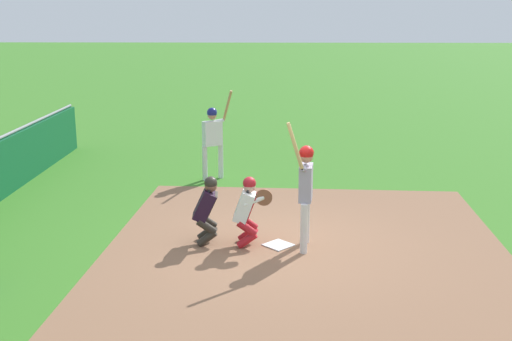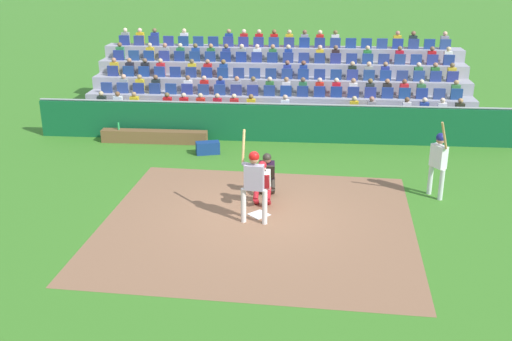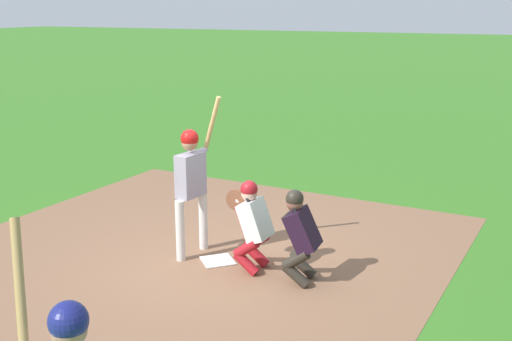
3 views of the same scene
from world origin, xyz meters
TOP-DOWN VIEW (x-y plane):
  - ground_plane at (0.00, 0.00)m, footprint 160.00×160.00m
  - infield_dirt_patch at (0.00, 0.50)m, footprint 8.05×7.56m
  - home_plate_marker at (0.00, 0.00)m, footprint 0.62×0.62m
  - batter_at_plate at (0.10, 0.47)m, footprint 0.68×0.50m
  - catcher_crouching at (-0.03, -0.56)m, footprint 0.47×0.71m
  - home_plate_umpire at (-0.11, -1.30)m, footprint 0.49×0.49m

SIDE VIEW (x-z plane):
  - ground_plane at x=0.00m, z-range 0.00..0.00m
  - infield_dirt_patch at x=0.00m, z-range 0.00..0.01m
  - home_plate_marker at x=0.00m, z-range 0.01..0.02m
  - home_plate_umpire at x=-0.11m, z-range 0.06..1.34m
  - catcher_crouching at x=-0.03m, z-range 0.07..1.37m
  - batter_at_plate at x=0.10m, z-range 0.02..2.36m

